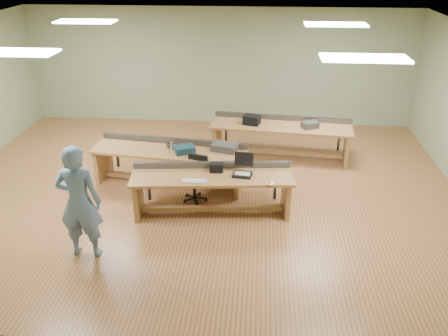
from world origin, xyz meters
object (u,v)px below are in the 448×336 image
at_px(workbench_mid, 170,158).
at_px(workbench_back, 281,133).
at_px(parts_bin_teal, 184,149).
at_px(mug, 169,146).
at_px(camera_bag, 216,167).
at_px(workbench_front, 212,185).
at_px(drinks_can, 172,146).
at_px(task_chair, 195,184).
at_px(parts_bin_grey, 225,147).
at_px(person, 79,202).
at_px(laptop_base, 242,175).

height_order(workbench_mid, workbench_back, same).
relative_size(parts_bin_teal, mug, 2.96).
height_order(workbench_mid, camera_bag, camera_bag).
relative_size(workbench_front, drinks_can, 21.78).
relative_size(task_chair, parts_bin_grey, 1.75).
distance_m(workbench_front, person, 2.35).
xyz_separation_m(laptop_base, parts_bin_grey, (-0.39, 1.08, 0.05)).
xyz_separation_m(task_chair, mug, (-0.59, 0.67, 0.48)).
bearing_deg(mug, parts_bin_grey, -1.77).
bearing_deg(parts_bin_teal, task_chair, -61.02).
height_order(laptop_base, task_chair, task_chair).
height_order(workbench_mid, person, person).
bearing_deg(parts_bin_grey, workbench_front, -97.23).
relative_size(workbench_mid, laptop_base, 9.51).
xyz_separation_m(workbench_front, person, (-1.84, -1.41, 0.36)).
height_order(workbench_mid, parts_bin_teal, parts_bin_teal).
height_order(task_chair, drinks_can, drinks_can).
distance_m(person, parts_bin_grey, 3.20).
xyz_separation_m(workbench_front, camera_bag, (0.07, 0.14, 0.27)).
height_order(workbench_back, parts_bin_grey, parts_bin_grey).
relative_size(laptop_base, camera_bag, 1.40).
relative_size(camera_bag, task_chair, 0.27).
height_order(person, task_chair, person).
xyz_separation_m(camera_bag, task_chair, (-0.43, 0.32, -0.51)).
xyz_separation_m(mug, drinks_can, (0.05, -0.04, 0.02)).
height_order(workbench_back, mug, workbench_back).
bearing_deg(camera_bag, parts_bin_teal, 129.63).
height_order(workbench_mid, parts_bin_grey, parts_bin_grey).
bearing_deg(drinks_can, person, -110.52).
height_order(laptop_base, parts_bin_teal, parts_bin_teal).
bearing_deg(camera_bag, drinks_can, 133.87).
relative_size(person, mug, 14.52).
bearing_deg(laptop_base, camera_bag, 172.73).
bearing_deg(workbench_front, task_chair, 123.19).
height_order(task_chair, parts_bin_teal, parts_bin_teal).
bearing_deg(workbench_back, mug, -140.53).
bearing_deg(workbench_front, drinks_can, 124.07).
xyz_separation_m(task_chair, drinks_can, (-0.54, 0.63, 0.50)).
relative_size(parts_bin_teal, parts_bin_grey, 0.76).
relative_size(workbench_mid, workbench_back, 0.98).
distance_m(parts_bin_teal, mug, 0.39).
distance_m(workbench_mid, parts_bin_grey, 1.12).
bearing_deg(person, workbench_back, -128.56).
distance_m(workbench_front, laptop_base, 0.57).
bearing_deg(drinks_can, camera_bag, -44.46).
relative_size(camera_bag, parts_bin_grey, 0.47).
relative_size(workbench_mid, task_chair, 3.61).
bearing_deg(drinks_can, workbench_mid, -150.31).
xyz_separation_m(workbench_front, workbench_mid, (-0.95, 1.06, 0.00)).
distance_m(parts_bin_grey, drinks_can, 1.04).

